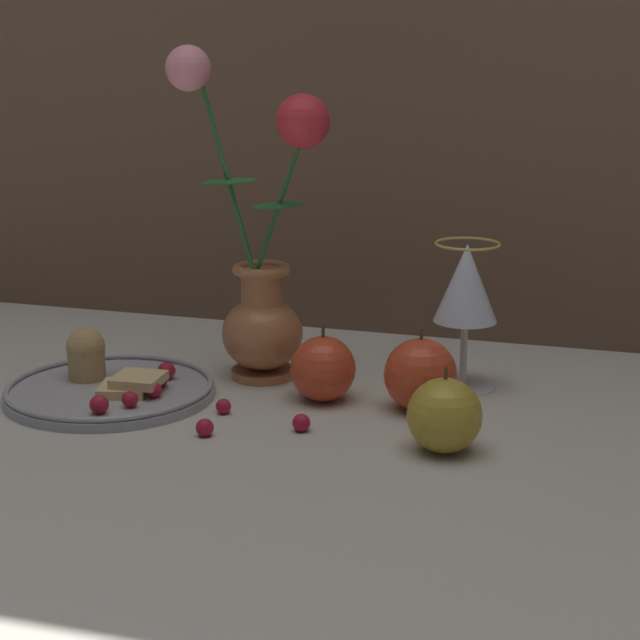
# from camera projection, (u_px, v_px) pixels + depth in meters

# --- Properties ---
(ground_plane) EXTENTS (2.40, 2.40, 0.00)m
(ground_plane) POSITION_uv_depth(u_px,v_px,m) (326.00, 404.00, 1.15)
(ground_plane) COLOR #B7B2A3
(ground_plane) RESTS_ON ground
(vase) EXTENTS (0.18, 0.10, 0.37)m
(vase) POSITION_uv_depth(u_px,v_px,m) (261.00, 271.00, 1.20)
(vase) COLOR #B77042
(vase) RESTS_ON ground_plane
(plate_with_pastries) EXTENTS (0.23, 0.23, 0.07)m
(plate_with_pastries) POSITION_uv_depth(u_px,v_px,m) (109.00, 384.00, 1.17)
(plate_with_pastries) COLOR #A3A3A8
(plate_with_pastries) RESTS_ON ground_plane
(wine_glass) EXTENTS (0.07, 0.07, 0.17)m
(wine_glass) POSITION_uv_depth(u_px,v_px,m) (466.00, 289.00, 1.18)
(wine_glass) COLOR silver
(wine_glass) RESTS_ON ground_plane
(apple_beside_vase) EXTENTS (0.08, 0.08, 0.09)m
(apple_beside_vase) POSITION_uv_depth(u_px,v_px,m) (420.00, 375.00, 1.12)
(apple_beside_vase) COLOR #D14223
(apple_beside_vase) RESTS_ON ground_plane
(apple_near_glass) EXTENTS (0.07, 0.07, 0.08)m
(apple_near_glass) POSITION_uv_depth(u_px,v_px,m) (323.00, 369.00, 1.15)
(apple_near_glass) COLOR #D14223
(apple_near_glass) RESTS_ON ground_plane
(apple_at_table_edge) EXTENTS (0.07, 0.07, 0.08)m
(apple_at_table_edge) POSITION_uv_depth(u_px,v_px,m) (445.00, 415.00, 1.01)
(apple_at_table_edge) COLOR #B2932D
(apple_at_table_edge) RESTS_ON ground_plane
(berry_near_plate) EXTENTS (0.02, 0.02, 0.02)m
(berry_near_plate) POSITION_uv_depth(u_px,v_px,m) (463.00, 422.00, 1.07)
(berry_near_plate) COLOR #AD192D
(berry_near_plate) RESTS_ON ground_plane
(berry_front_center) EXTENTS (0.02, 0.02, 0.02)m
(berry_front_center) POSITION_uv_depth(u_px,v_px,m) (205.00, 428.00, 1.05)
(berry_front_center) COLOR #AD192D
(berry_front_center) RESTS_ON ground_plane
(berry_by_glass_stem) EXTENTS (0.02, 0.02, 0.02)m
(berry_by_glass_stem) POSITION_uv_depth(u_px,v_px,m) (300.00, 423.00, 1.07)
(berry_by_glass_stem) COLOR #AD192D
(berry_by_glass_stem) RESTS_ON ground_plane
(berry_under_candlestick) EXTENTS (0.02, 0.02, 0.02)m
(berry_under_candlestick) POSITION_uv_depth(u_px,v_px,m) (223.00, 406.00, 1.12)
(berry_under_candlestick) COLOR #AD192D
(berry_under_candlestick) RESTS_ON ground_plane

